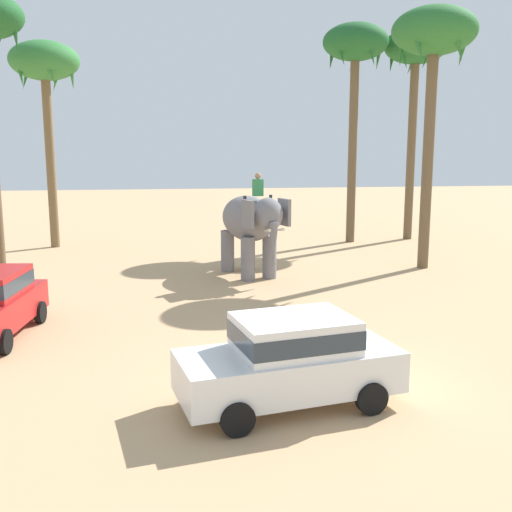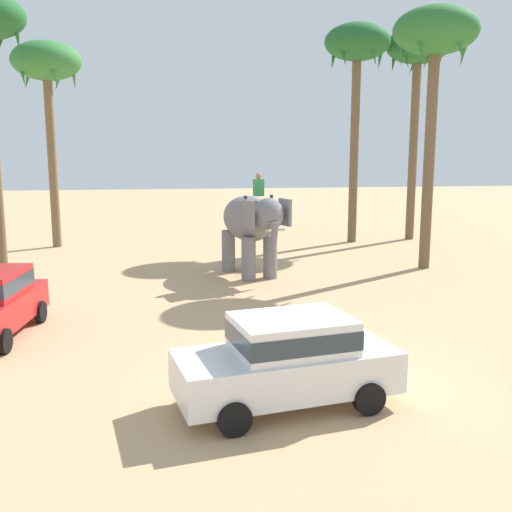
{
  "view_description": "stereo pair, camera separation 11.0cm",
  "coord_description": "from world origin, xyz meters",
  "px_view_note": "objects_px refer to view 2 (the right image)",
  "views": [
    {
      "loc": [
        -2.97,
        -11.18,
        4.75
      ],
      "look_at": [
        -0.36,
        5.99,
        1.6
      ],
      "focal_mm": 41.81,
      "sensor_mm": 36.0,
      "label": 1
    },
    {
      "loc": [
        -2.86,
        -11.19,
        4.75
      ],
      "look_at": [
        -0.36,
        5.99,
        1.6
      ],
      "focal_mm": 41.81,
      "sensor_mm": 36.0,
      "label": 2
    }
  ],
  "objects_px": {
    "palm_tree_leaning_seaward": "(47,69)",
    "palm_tree_near_hut": "(357,52)",
    "palm_tree_behind_elephant": "(418,55)",
    "elephant_with_mahout": "(251,223)",
    "palm_tree_left_of_road": "(435,41)",
    "car_sedan_foreground": "(288,358)"
  },
  "relations": [
    {
      "from": "palm_tree_leaning_seaward",
      "to": "palm_tree_near_hut",
      "type": "bearing_deg",
      "value": -2.26
    },
    {
      "from": "palm_tree_behind_elephant",
      "to": "palm_tree_near_hut",
      "type": "bearing_deg",
      "value": -171.55
    },
    {
      "from": "elephant_with_mahout",
      "to": "palm_tree_left_of_road",
      "type": "relative_size",
      "value": 0.4
    },
    {
      "from": "palm_tree_near_hut",
      "to": "palm_tree_leaning_seaward",
      "type": "height_order",
      "value": "palm_tree_near_hut"
    },
    {
      "from": "palm_tree_left_of_road",
      "to": "palm_tree_leaning_seaward",
      "type": "bearing_deg",
      "value": 154.06
    },
    {
      "from": "elephant_with_mahout",
      "to": "palm_tree_leaning_seaward",
      "type": "distance_m",
      "value": 13.34
    },
    {
      "from": "car_sedan_foreground",
      "to": "palm_tree_near_hut",
      "type": "bearing_deg",
      "value": 69.39
    },
    {
      "from": "elephant_with_mahout",
      "to": "car_sedan_foreground",
      "type": "bearing_deg",
      "value": -94.47
    },
    {
      "from": "car_sedan_foreground",
      "to": "palm_tree_left_of_road",
      "type": "relative_size",
      "value": 0.43
    },
    {
      "from": "palm_tree_near_hut",
      "to": "palm_tree_left_of_road",
      "type": "xyz_separation_m",
      "value": [
        0.83,
        -6.99,
        -0.66
      ]
    },
    {
      "from": "palm_tree_left_of_road",
      "to": "palm_tree_near_hut",
      "type": "bearing_deg",
      "value": 96.8
    },
    {
      "from": "car_sedan_foreground",
      "to": "elephant_with_mahout",
      "type": "xyz_separation_m",
      "value": [
        0.9,
        11.52,
        1.06
      ]
    },
    {
      "from": "palm_tree_behind_elephant",
      "to": "car_sedan_foreground",
      "type": "bearing_deg",
      "value": -118.23
    },
    {
      "from": "palm_tree_left_of_road",
      "to": "car_sedan_foreground",
      "type": "bearing_deg",
      "value": -123.61
    },
    {
      "from": "elephant_with_mahout",
      "to": "palm_tree_left_of_road",
      "type": "height_order",
      "value": "palm_tree_left_of_road"
    },
    {
      "from": "car_sedan_foreground",
      "to": "palm_tree_behind_elephant",
      "type": "height_order",
      "value": "palm_tree_behind_elephant"
    },
    {
      "from": "elephant_with_mahout",
      "to": "palm_tree_left_of_road",
      "type": "xyz_separation_m",
      "value": [
        7.07,
        0.48,
        6.74
      ]
    },
    {
      "from": "elephant_with_mahout",
      "to": "palm_tree_leaning_seaward",
      "type": "bearing_deg",
      "value": 136.54
    },
    {
      "from": "elephant_with_mahout",
      "to": "palm_tree_near_hut",
      "type": "distance_m",
      "value": 12.22
    },
    {
      "from": "elephant_with_mahout",
      "to": "palm_tree_left_of_road",
      "type": "distance_m",
      "value": 9.78
    },
    {
      "from": "car_sedan_foreground",
      "to": "elephant_with_mahout",
      "type": "bearing_deg",
      "value": 85.53
    },
    {
      "from": "car_sedan_foreground",
      "to": "palm_tree_near_hut",
      "type": "relative_size",
      "value": 0.4
    }
  ]
}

